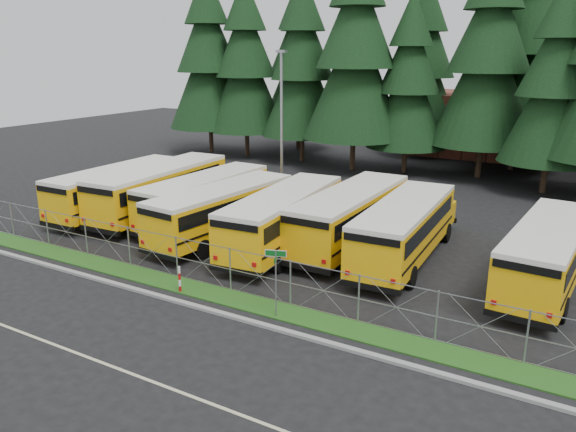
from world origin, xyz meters
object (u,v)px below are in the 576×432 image
Objects in this scene: bus_3 at (227,212)px; bus_east at (548,255)px; bus_0 at (123,190)px; light_standard at (282,120)px; striped_bollard at (180,280)px; bus_5 at (354,218)px; bus_6 at (406,231)px; bus_1 at (165,191)px; bus_2 at (209,199)px; street_sign at (276,269)px; bus_4 at (287,219)px.

bus_east is (16.22, 1.45, -0.01)m from bus_3.
bus_0 is 1.14× the size of light_standard.
bus_5 is at bearing 66.96° from striped_bollard.
bus_0 is 0.99× the size of bus_6.
light_standard is at bearing 143.91° from bus_6.
bus_1 is 3.40m from bus_2.
bus_6 is 1.15× the size of light_standard.
bus_5 is at bearing 0.54° from bus_1.
bus_6 is at bearing 75.03° from street_sign.
bus_1 is 9.55m from light_standard.
bus_5 is 10.28m from striped_bollard.
light_standard is (6.67, 8.67, 3.99)m from bus_0.
street_sign is 19.32m from light_standard.
bus_0 is at bearing -173.73° from bus_5.
bus_east reaches higher than striped_bollard.
bus_east is (12.57, 1.16, -0.06)m from bus_4.
bus_2 is (6.10, 0.99, -0.04)m from bus_0.
street_sign is at bearing -107.56° from bus_6.
bus_east is (9.62, -0.84, -0.07)m from bus_5.
street_sign is at bearing -26.72° from bus_0.
bus_1 is at bearing 170.23° from bus_3.
bus_1 is 1.06× the size of bus_6.
bus_3 is at bearing 109.98° from striped_bollard.
bus_3 is at bearing -77.72° from light_standard.
bus_1 is 15.76m from bus_6.
bus_2 is 3.14m from bus_3.
bus_1 is at bearing -117.09° from light_standard.
bus_6 is at bearing 7.67° from bus_4.
light_standard is at bearing 60.46° from bus_1.
bus_east reaches higher than bus_2.
bus_6 reaches higher than street_sign.
bus_east is at bearing -2.93° from bus_1.
bus_5 reaches higher than striped_bollard.
bus_4 is at bearing -2.94° from bus_0.
bus_5 is at bearing 95.06° from street_sign.
bus_3 is 9.45× the size of striped_bollard.
bus_5 is at bearing 164.92° from bus_6.
bus_1 is 12.63m from bus_5.
bus_4 is at bearing -57.98° from light_standard.
bus_east is (24.93, 0.72, -0.03)m from bus_0.
bus_3 is 9.87m from bus_6.
bus_4 reaches higher than bus_east.
bus_1 is 1.05× the size of bus_4.
street_sign is at bearing -132.29° from bus_east.
bus_3 is at bearing 136.38° from street_sign.
striped_bollard is 0.12× the size of light_standard.
bus_0 is at bearing 173.55° from bus_4.
bus_4 is (3.65, 0.29, 0.05)m from bus_3.
street_sign is (0.83, -9.37, 0.48)m from bus_5.
bus_3 is 1.12× the size of light_standard.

